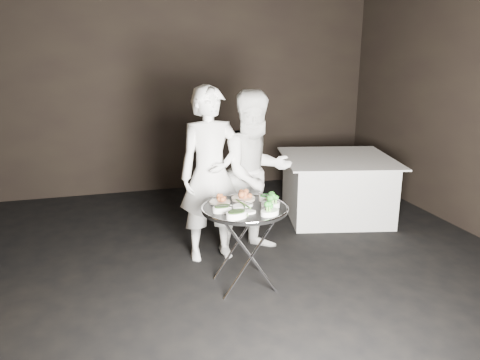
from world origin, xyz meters
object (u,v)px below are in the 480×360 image
object	(u,v)px
waiter_left	(211,175)
dining_table	(336,186)
tray_stand	(245,243)
serving_tray	(245,209)
waiter_right	(256,173)

from	to	relation	value
waiter_left	dining_table	world-z (taller)	waiter_left
tray_stand	waiter_left	distance (m)	0.84
waiter_left	dining_table	distance (m)	2.01
tray_stand	waiter_left	bearing A→B (deg)	101.77
tray_stand	dining_table	size ratio (longest dim) A/B	0.54
serving_tray	dining_table	size ratio (longest dim) A/B	0.57
waiter_left	waiter_right	xyz separation A→B (m)	(0.47, 0.02, -0.03)
serving_tray	dining_table	world-z (taller)	dining_table
waiter_left	serving_tray	bearing A→B (deg)	-79.82
waiter_right	dining_table	size ratio (longest dim) A/B	1.26
waiter_right	dining_table	xyz separation A→B (m)	(1.32, 0.75, -0.46)
serving_tray	waiter_left	distance (m)	0.72
waiter_right	waiter_left	bearing A→B (deg)	170.88
serving_tray	waiter_left	world-z (taller)	waiter_left
dining_table	serving_tray	bearing A→B (deg)	-138.36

